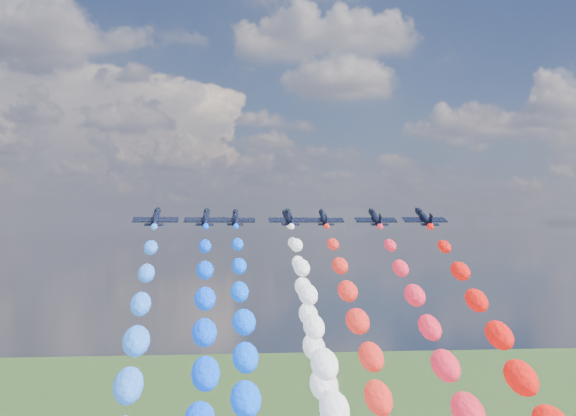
{
  "coord_description": "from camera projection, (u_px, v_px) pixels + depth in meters",
  "views": [
    {
      "loc": [
        -15.77,
        -153.04,
        93.25
      ],
      "look_at": [
        0.0,
        4.0,
        96.33
      ],
      "focal_mm": 48.21,
      "sensor_mm": 36.0,
      "label": 1
    }
  ],
  "objects": [
    {
      "name": "jet_5",
      "position": [
        324.0,
        218.0,
        167.87
      ],
      "size": [
        8.74,
        11.77,
        6.46
      ],
      "primitive_type": null,
      "rotation": [
        0.36,
        0.0,
        -0.01
      ],
      "color": "black"
    },
    {
      "name": "jet_0",
      "position": [
        156.0,
        217.0,
        146.34
      ],
      "size": [
        8.94,
        11.91,
        6.46
      ],
      "primitive_type": null,
      "rotation": [
        0.36,
        0.0,
        -0.03
      ],
      "color": "black"
    },
    {
      "name": "jet_6",
      "position": [
        375.0,
        218.0,
        159.94
      ],
      "size": [
        8.79,
        11.8,
        6.46
      ],
      "primitive_type": null,
      "rotation": [
        0.36,
        0.0,
        0.02
      ],
      "color": "black"
    },
    {
      "name": "jet_7",
      "position": [
        424.0,
        218.0,
        151.73
      ],
      "size": [
        9.12,
        12.04,
        6.46
      ],
      "primitive_type": null,
      "rotation": [
        0.36,
        0.0,
        0.05
      ],
      "color": "black"
    },
    {
      "name": "jet_4",
      "position": [
        287.0,
        218.0,
        177.21
      ],
      "size": [
        9.19,
        12.1,
        6.46
      ],
      "primitive_type": null,
      "rotation": [
        0.36,
        0.0,
        0.05
      ],
      "color": "black"
    },
    {
      "name": "jet_3",
      "position": [
        289.0,
        218.0,
        161.33
      ],
      "size": [
        8.6,
        11.67,
        6.46
      ],
      "primitive_type": null,
      "rotation": [
        0.36,
        0.0,
        0.0
      ],
      "color": "black"
    },
    {
      "name": "jet_2",
      "position": [
        235.0,
        218.0,
        166.7
      ],
      "size": [
        9.11,
        12.04,
        6.46
      ],
      "primitive_type": null,
      "rotation": [
        0.36,
        0.0,
        -0.05
      ],
      "color": "black"
    },
    {
      "name": "jet_1",
      "position": [
        206.0,
        218.0,
        154.25
      ],
      "size": [
        9.2,
        12.1,
        6.46
      ],
      "primitive_type": null,
      "rotation": [
        0.36,
        0.0,
        -0.05
      ],
      "color": "black"
    }
  ]
}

